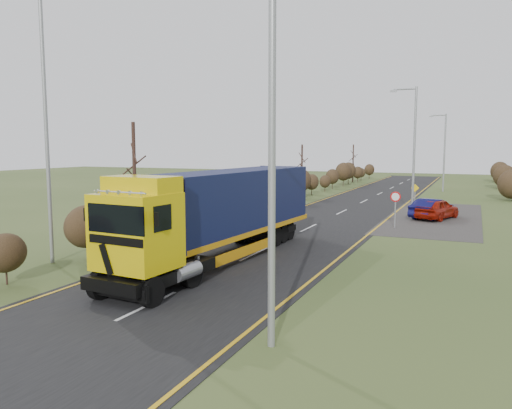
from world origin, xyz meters
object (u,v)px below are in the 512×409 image
object	(u,v)px
car_blue_sedan	(432,209)
streetlight_near	(267,119)
lorry	(221,209)
car_red_hatchback	(437,209)
speed_sign	(395,203)

from	to	relation	value
car_blue_sedan	streetlight_near	xyz separation A→B (m)	(-1.91, -24.56, 4.80)
lorry	car_blue_sedan	size ratio (longest dim) A/B	3.46
car_red_hatchback	speed_sign	bearing A→B (deg)	86.79
car_red_hatchback	streetlight_near	world-z (taller)	streetlight_near
car_red_hatchback	speed_sign	xyz separation A→B (m)	(-2.03, -4.95, 0.82)
streetlight_near	speed_sign	size ratio (longest dim) A/B	4.50
car_blue_sedan	car_red_hatchback	bearing A→B (deg)	170.99
lorry	speed_sign	distance (m)	13.02
car_blue_sedan	lorry	bearing A→B (deg)	87.74
car_red_hatchback	car_blue_sedan	distance (m)	0.39
car_red_hatchback	car_blue_sedan	size ratio (longest dim) A/B	1.01
lorry	streetlight_near	xyz separation A→B (m)	(5.27, -7.63, 3.25)
car_red_hatchback	streetlight_near	xyz separation A→B (m)	(-2.26, -24.37, 4.77)
car_red_hatchback	streetlight_near	distance (m)	24.93
lorry	speed_sign	bearing A→B (deg)	69.18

